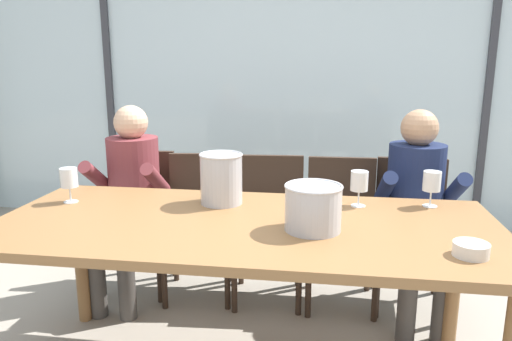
{
  "coord_description": "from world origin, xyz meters",
  "views": [
    {
      "loc": [
        0.34,
        -1.96,
        1.47
      ],
      "look_at": [
        0.0,
        0.35,
        0.93
      ],
      "focal_mm": 33.54,
      "sensor_mm": 36.0,
      "label": 1
    }
  ],
  "objects": [
    {
      "name": "tasting_bowl",
      "position": [
        0.87,
        -0.26,
        0.8
      ],
      "size": [
        0.13,
        0.13,
        0.05
      ],
      "primitive_type": "cylinder",
      "color": "silver",
      "rests_on": "dining_table"
    },
    {
      "name": "ice_bucket_secondary",
      "position": [
        0.3,
        -0.06,
        0.88
      ],
      "size": [
        0.24,
        0.24,
        0.19
      ],
      "color": "#B7B7BC",
      "rests_on": "dining_table"
    },
    {
      "name": "person_maroon_top",
      "position": [
        -0.85,
        0.75,
        0.69
      ],
      "size": [
        0.46,
        0.61,
        1.2
      ],
      "rotation": [
        0.0,
        0.0,
        -0.01
      ],
      "color": "brown",
      "rests_on": "ground"
    },
    {
      "name": "dining_table",
      "position": [
        0.0,
        0.0,
        0.7
      ],
      "size": [
        2.21,
        0.96,
        0.78
      ],
      "color": "olive",
      "rests_on": "ground"
    },
    {
      "name": "chair_center",
      "position": [
        0.0,
        0.88,
        0.51
      ],
      "size": [
        0.47,
        0.47,
        0.88
      ],
      "rotation": [
        0.0,
        0.0,
        0.07
      ],
      "color": "#332319",
      "rests_on": "ground"
    },
    {
      "name": "hillside_vineyard",
      "position": [
        0.0,
        6.63,
        1.01
      ],
      "size": [
        13.41,
        2.4,
        2.02
      ],
      "primitive_type": "cube",
      "color": "#477A38",
      "rests_on": "ground"
    },
    {
      "name": "chair_left_of_center",
      "position": [
        -0.44,
        0.88,
        0.51
      ],
      "size": [
        0.49,
        0.49,
        0.88
      ],
      "rotation": [
        0.0,
        0.0,
        0.13
      ],
      "color": "#332319",
      "rests_on": "ground"
    },
    {
      "name": "window_mullion_left",
      "position": [
        -1.67,
        2.31,
        1.3
      ],
      "size": [
        0.06,
        0.06,
        2.6
      ],
      "primitive_type": "cube",
      "color": "#38383D",
      "rests_on": "ground"
    },
    {
      "name": "chair_right_of_center",
      "position": [
        0.45,
        0.88,
        0.51
      ],
      "size": [
        0.45,
        0.45,
        0.88
      ],
      "rotation": [
        0.0,
        0.0,
        0.03
      ],
      "color": "#332319",
      "rests_on": "ground"
    },
    {
      "name": "window_mullion_right",
      "position": [
        1.67,
        2.31,
        1.3
      ],
      "size": [
        0.06,
        0.06,
        2.6
      ],
      "primitive_type": "cube",
      "color": "#38383D",
      "rests_on": "ground"
    },
    {
      "name": "chair_near_window_right",
      "position": [
        0.87,
        0.92,
        0.51
      ],
      "size": [
        0.47,
        0.47,
        0.88
      ],
      "rotation": [
        0.0,
        0.0,
        -0.06
      ],
      "color": "#332319",
      "rests_on": "ground"
    },
    {
      "name": "wine_glass_by_left_taster",
      "position": [
        0.85,
        0.35,
        0.9
      ],
      "size": [
        0.08,
        0.08,
        0.17
      ],
      "color": "silver",
      "rests_on": "dining_table"
    },
    {
      "name": "ice_bucket_primary",
      "position": [
        -0.16,
        0.26,
        0.91
      ],
      "size": [
        0.21,
        0.21,
        0.25
      ],
      "color": "#B7B7BC",
      "rests_on": "dining_table"
    },
    {
      "name": "wine_glass_near_bucket",
      "position": [
        -0.91,
        0.16,
        0.9
      ],
      "size": [
        0.08,
        0.08,
        0.17
      ],
      "color": "silver",
      "rests_on": "dining_table"
    },
    {
      "name": "ground",
      "position": [
        0.0,
        1.0,
        0.0
      ],
      "size": [
        14.0,
        14.0,
        0.0
      ],
      "primitive_type": "plane",
      "color": "#9E9384"
    },
    {
      "name": "person_navy_polo",
      "position": [
        0.87,
        0.75,
        0.69
      ],
      "size": [
        0.48,
        0.62,
        1.2
      ],
      "rotation": [
        0.0,
        0.0,
        0.05
      ],
      "color": "#192347",
      "rests_on": "ground"
    },
    {
      "name": "window_glass_panel",
      "position": [
        0.0,
        2.33,
        1.3
      ],
      "size": [
        7.41,
        0.03,
        2.6
      ],
      "primitive_type": "cube",
      "color": "silver",
      "rests_on": "ground"
    },
    {
      "name": "wine_glass_center_pour",
      "position": [
        0.51,
        0.3,
        0.9
      ],
      "size": [
        0.08,
        0.08,
        0.17
      ],
      "color": "silver",
      "rests_on": "dining_table"
    },
    {
      "name": "chair_near_curtain",
      "position": [
        -0.85,
        0.91,
        0.51
      ],
      "size": [
        0.47,
        0.47,
        0.88
      ],
      "rotation": [
        0.0,
        0.0,
        0.08
      ],
      "color": "#332319",
      "rests_on": "ground"
    }
  ]
}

